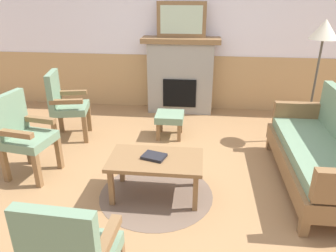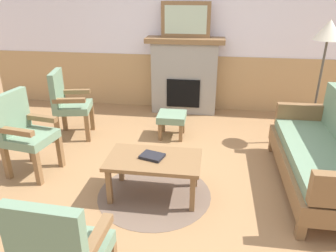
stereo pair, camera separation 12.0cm
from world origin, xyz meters
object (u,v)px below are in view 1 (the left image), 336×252
couch (321,153)px  floor_lamp_by_couch (323,38)px  fireplace (181,75)px  footstool (170,118)px  armchair_near_fireplace (23,132)px  framed_picture (181,20)px  coffee_table (156,163)px  armchair_by_window_left (64,103)px  book_on_table (154,156)px

couch → floor_lamp_by_couch: (0.21, 1.20, 1.05)m
fireplace → footstool: bearing=-93.7°
fireplace → armchair_near_fireplace: (-1.62, -2.33, -0.11)m
framed_picture → coffee_table: bearing=-91.4°
framed_picture → armchair_near_fireplace: 3.01m
framed_picture → armchair_by_window_left: size_ratio=0.82×
coffee_table → footstool: coffee_table is taller
couch → armchair_near_fireplace: same height
couch → armchair_by_window_left: 3.37m
book_on_table → footstool: 1.48m
fireplace → floor_lamp_by_couch: 2.29m
couch → coffee_table: bearing=-167.8°
armchair_near_fireplace → fireplace: bearing=55.2°
armchair_near_fireplace → floor_lamp_by_couch: 3.86m
fireplace → armchair_near_fireplace: bearing=-124.8°
footstool → armchair_by_window_left: armchair_by_window_left is taller
floor_lamp_by_couch → footstool: bearing=-177.2°
couch → floor_lamp_by_couch: bearing=79.9°
armchair_near_fireplace → floor_lamp_by_couch: (3.51, 1.32, 0.91)m
couch → armchair_near_fireplace: (-3.30, -0.12, 0.14)m
couch → coffee_table: size_ratio=1.88×
footstool → floor_lamp_by_couch: 2.29m
footstool → floor_lamp_by_couch: size_ratio=0.24×
fireplace → floor_lamp_by_couch: (1.89, -1.01, 0.80)m
armchair_by_window_left → coffee_table: bearing=-40.9°
armchair_by_window_left → armchair_near_fireplace: bearing=-93.6°
couch → coffee_table: couch is taller
book_on_table → armchair_near_fireplace: 1.56m
couch → book_on_table: size_ratio=7.83×
couch → armchair_near_fireplace: 3.30m
book_on_table → armchair_by_window_left: 1.95m
fireplace → floor_lamp_by_couch: bearing=-28.0°
armchair_near_fireplace → armchair_by_window_left: (0.06, 1.03, 0.00)m
footstool → armchair_near_fireplace: 1.98m
footstool → couch: bearing=-32.2°
framed_picture → footstool: bearing=-93.7°
armchair_by_window_left → floor_lamp_by_couch: floor_lamp_by_couch is taller
fireplace → armchair_near_fireplace: 2.84m
footstool → armchair_near_fireplace: bearing=-141.8°
framed_picture → couch: 3.01m
fireplace → floor_lamp_by_couch: floor_lamp_by_couch is taller
book_on_table → armchair_near_fireplace: size_ratio=0.23×
footstool → framed_picture: bearing=86.3°
armchair_near_fireplace → floor_lamp_by_couch: floor_lamp_by_couch is taller
couch → armchair_near_fireplace: bearing=-178.0°
framed_picture → couch: bearing=-52.7°
coffee_table → armchair_by_window_left: (-1.49, 1.29, 0.15)m
couch → coffee_table: (-1.74, -0.38, -0.01)m
fireplace → couch: bearing=-52.7°
footstool → armchair_near_fireplace: (-1.55, -1.22, 0.25)m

